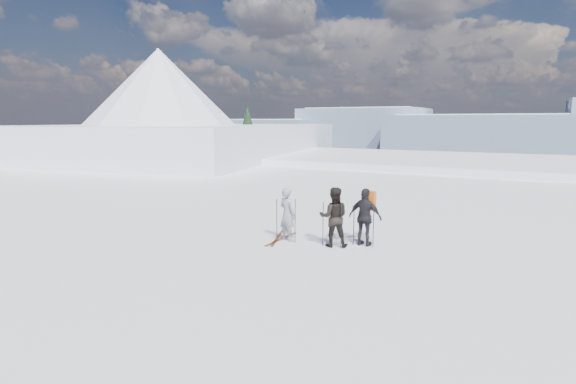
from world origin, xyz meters
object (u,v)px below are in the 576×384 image
at_px(skier_grey, 287,214).
at_px(skier_pack, 365,217).
at_px(skis_loose, 279,239).
at_px(skier_dark, 334,217).

bearing_deg(skier_grey, skier_pack, -145.89).
relative_size(skier_grey, skis_loose, 0.91).
distance_m(skier_grey, skier_dark, 1.42).
distance_m(skier_pack, skis_loose, 2.61).
height_order(skier_pack, skis_loose, skier_pack).
bearing_deg(skis_loose, skier_dark, 2.84).
xyz_separation_m(skier_dark, skier_pack, (0.74, 0.47, -0.02)).
height_order(skier_dark, skier_pack, skier_dark).
xyz_separation_m(skier_grey, skier_pack, (2.16, 0.55, 0.03)).
xyz_separation_m(skier_grey, skier_dark, (1.42, 0.08, 0.05)).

